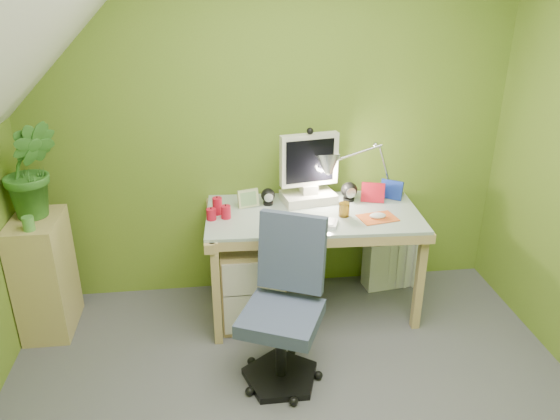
{
  "coord_description": "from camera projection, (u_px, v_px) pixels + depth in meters",
  "views": [
    {
      "loc": [
        -0.36,
        -1.87,
        2.13
      ],
      "look_at": [
        0.0,
        1.0,
        0.85
      ],
      "focal_mm": 35.0,
      "sensor_mm": 36.0,
      "label": 1
    }
  ],
  "objects": [
    {
      "name": "green_cup",
      "position": [
        28.0,
        224.0,
        3.09
      ],
      "size": [
        0.08,
        0.08,
        0.08
      ],
      "primitive_type": "cylinder",
      "rotation": [
        0.0,
        0.0,
        0.18
      ],
      "color": "#4E923C",
      "rests_on": "side_ledge"
    },
    {
      "name": "keyboard",
      "position": [
        304.0,
        221.0,
        3.31
      ],
      "size": [
        0.42,
        0.26,
        0.02
      ],
      "primitive_type": "cube",
      "rotation": [
        0.0,
        0.0,
        -0.36
      ],
      "color": "white",
      "rests_on": "desk"
    },
    {
      "name": "speaker_left",
      "position": [
        268.0,
        197.0,
        3.55
      ],
      "size": [
        0.09,
        0.09,
        0.11
      ],
      "primitive_type": null,
      "rotation": [
        0.0,
        0.0,
        0.02
      ],
      "color": "black",
      "rests_on": "desk"
    },
    {
      "name": "photo_frame_green",
      "position": [
        248.0,
        198.0,
        3.51
      ],
      "size": [
        0.14,
        0.06,
        0.12
      ],
      "primitive_type": "cube",
      "rotation": [
        0.0,
        0.0,
        0.28
      ],
      "color": "#B6C285",
      "rests_on": "desk"
    },
    {
      "name": "photo_frame_red",
      "position": [
        373.0,
        193.0,
        3.58
      ],
      "size": [
        0.15,
        0.07,
        0.13
      ],
      "primitive_type": "cube",
      "rotation": [
        0.0,
        0.0,
        -0.31
      ],
      "color": "#A81120",
      "rests_on": "desk"
    },
    {
      "name": "mousepad",
      "position": [
        378.0,
        218.0,
        3.37
      ],
      "size": [
        0.25,
        0.2,
        0.01
      ],
      "primitive_type": "cube",
      "rotation": [
        0.0,
        0.0,
        0.19
      ],
      "color": "#D95821",
      "rests_on": "desk"
    },
    {
      "name": "potted_plant",
      "position": [
        31.0,
        170.0,
        3.17
      ],
      "size": [
        0.37,
        0.32,
        0.59
      ],
      "primitive_type": "imported",
      "rotation": [
        0.0,
        0.0,
        0.2
      ],
      "color": "#306923",
      "rests_on": "side_ledge"
    },
    {
      "name": "speaker_right",
      "position": [
        349.0,
        191.0,
        3.6
      ],
      "size": [
        0.13,
        0.13,
        0.13
      ],
      "primitive_type": null,
      "rotation": [
        0.0,
        0.0,
        0.22
      ],
      "color": "black",
      "rests_on": "desk"
    },
    {
      "name": "side_ledge",
      "position": [
        45.0,
        275.0,
        3.4
      ],
      "size": [
        0.28,
        0.44,
        0.77
      ],
      "primitive_type": "cube",
      "color": "tan",
      "rests_on": "floor"
    },
    {
      "name": "mouse",
      "position": [
        378.0,
        216.0,
        3.36
      ],
      "size": [
        0.11,
        0.08,
        0.04
      ],
      "primitive_type": "ellipsoid",
      "rotation": [
        0.0,
        0.0,
        -0.16
      ],
      "color": "white",
      "rests_on": "mousepad"
    },
    {
      "name": "radiator",
      "position": [
        389.0,
        262.0,
        3.95
      ],
      "size": [
        0.38,
        0.2,
        0.37
      ],
      "primitive_type": "cube",
      "rotation": [
        0.0,
        0.0,
        0.14
      ],
      "color": "white",
      "rests_on": "floor"
    },
    {
      "name": "candle_cluster",
      "position": [
        218.0,
        209.0,
        3.37
      ],
      "size": [
        0.17,
        0.16,
        0.11
      ],
      "primitive_type": null,
      "rotation": [
        0.0,
        0.0,
        0.22
      ],
      "color": "red",
      "rests_on": "desk"
    },
    {
      "name": "photo_frame_blue",
      "position": [
        392.0,
        190.0,
        3.64
      ],
      "size": [
        0.13,
        0.1,
        0.13
      ],
      "primitive_type": "cube",
      "rotation": [
        0.0,
        0.0,
        -0.62
      ],
      "color": "#152F96",
      "rests_on": "desk"
    },
    {
      "name": "desk",
      "position": [
        312.0,
        262.0,
        3.6
      ],
      "size": [
        1.38,
        0.74,
        0.72
      ],
      "primitive_type": null,
      "rotation": [
        0.0,
        0.0,
        -0.05
      ],
      "color": "tan",
      "rests_on": "floor"
    },
    {
      "name": "task_chair",
      "position": [
        281.0,
        318.0,
        2.93
      ],
      "size": [
        0.61,
        0.61,
        0.83
      ],
      "primitive_type": null,
      "rotation": [
        0.0,
        0.0,
        -0.43
      ],
      "color": "#3A4560",
      "rests_on": "floor"
    },
    {
      "name": "wall_back",
      "position": [
        269.0,
        124.0,
        3.57
      ],
      "size": [
        3.2,
        0.01,
        2.4
      ],
      "primitive_type": "cube",
      "color": "olive",
      "rests_on": "floor"
    },
    {
      "name": "amber_tumbler",
      "position": [
        344.0,
        210.0,
        3.38
      ],
      "size": [
        0.08,
        0.08,
        0.09
      ],
      "primitive_type": "cylinder",
      "rotation": [
        0.0,
        0.0,
        -0.17
      ],
      "color": "#956515",
      "rests_on": "desk"
    },
    {
      "name": "desk_lamp",
      "position": [
        377.0,
        158.0,
        3.55
      ],
      "size": [
        0.57,
        0.36,
        0.57
      ],
      "primitive_type": null,
      "rotation": [
        0.0,
        0.0,
        -0.26
      ],
      "color": "silver",
      "rests_on": "desk"
    },
    {
      "name": "monitor",
      "position": [
        309.0,
        163.0,
        3.51
      ],
      "size": [
        0.42,
        0.29,
        0.54
      ],
      "primitive_type": null,
      "rotation": [
        0.0,
        0.0,
        0.17
      ],
      "color": "silver",
      "rests_on": "desk"
    },
    {
      "name": "slope_ceiling",
      "position": [
        8.0,
        66.0,
        1.74
      ],
      "size": [
        1.1,
        3.2,
        1.1
      ],
      "primitive_type": "cube",
      "color": "white",
      "rests_on": "wall_left"
    }
  ]
}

